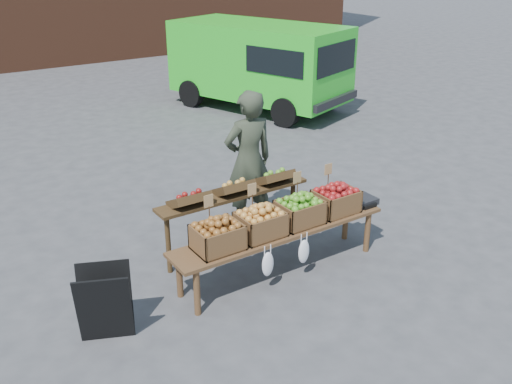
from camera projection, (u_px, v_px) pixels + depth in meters
ground at (314, 238)px, 7.50m from camera, size 80.00×80.00×0.00m
delivery_van at (259, 67)px, 12.96m from camera, size 3.25×4.68×1.91m
vendor at (249, 161)px, 7.46m from camera, size 0.73×0.52×1.89m
chalkboard_sign at (105, 304)px, 5.47m from camera, size 0.58×0.46×0.78m
back_table at (234, 214)px, 6.99m from camera, size 2.10×0.44×1.04m
display_bench at (280, 251)px, 6.62m from camera, size 2.70×0.56×0.57m
crate_golden_apples at (217, 237)px, 6.03m from camera, size 0.50×0.40×0.28m
crate_russet_pears at (260, 224)px, 6.31m from camera, size 0.50×0.40×0.28m
crate_red_apples at (300, 212)px, 6.59m from camera, size 0.50×0.40×0.28m
crate_green_apples at (336, 201)px, 6.87m from camera, size 0.50×0.40×0.28m
weighing_scale at (361, 201)px, 7.13m from camera, size 0.34×0.30×0.08m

